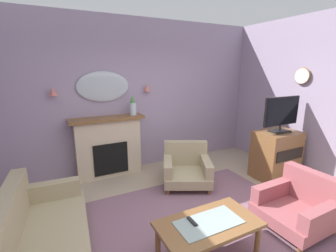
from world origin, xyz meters
name	(u,v)px	position (x,y,z in m)	size (l,w,h in m)	color
floor	(203,238)	(0.00, 0.00, -0.05)	(6.44, 5.83, 0.10)	tan
wall_back	(135,96)	(0.00, 2.47, 1.49)	(6.44, 0.10, 2.99)	#9E8CA8
patterned_rug	(194,225)	(0.00, 0.20, 0.01)	(3.20, 2.40, 0.01)	#7F5B6B
fireplace	(109,147)	(-0.63, 2.24, 0.57)	(1.36, 0.36, 1.16)	beige
mantel_vase_left	(133,106)	(-0.13, 2.22, 1.34)	(0.13, 0.13, 0.40)	silver
wall_mirror	(103,87)	(-0.63, 2.39, 1.71)	(0.96, 0.06, 0.56)	#B2BCC6
wall_sconce_left	(53,92)	(-1.48, 2.34, 1.66)	(0.14, 0.14, 0.14)	#D17066
wall_sconce_right	(147,88)	(0.22, 2.34, 1.66)	(0.14, 0.14, 0.14)	#D17066
wall_clock	(302,76)	(2.68, 0.77, 1.90)	(0.04, 0.31, 0.31)	silver
coffee_table	(208,227)	(-0.17, -0.32, 0.38)	(1.10, 0.60, 0.45)	brown
tv_remote	(192,222)	(-0.33, -0.24, 0.45)	(0.04, 0.16, 0.02)	black
floral_couch	(36,233)	(-1.83, 0.50, 0.32)	(0.98, 1.77, 0.76)	tan
armchair_in_corner	(186,167)	(0.54, 1.30, 0.31)	(1.08, 1.09, 0.71)	tan
armchair_near_fireplace	(299,204)	(1.24, -0.40, 0.31)	(0.83, 0.83, 0.71)	#934C51
tv_cabinet	(276,155)	(2.17, 0.74, 0.45)	(0.80, 0.57, 0.90)	brown
tv_flatscreen	(282,113)	(2.17, 0.72, 1.25)	(0.84, 0.24, 0.65)	black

